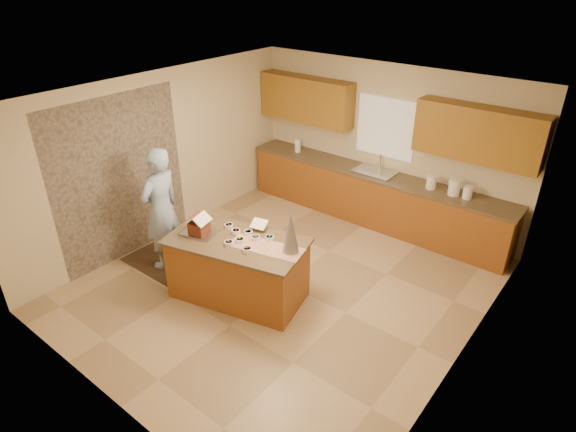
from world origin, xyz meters
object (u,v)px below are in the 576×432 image
object	(u,v)px
boy	(161,209)
gingerbread_house	(199,225)
tinsel_tree	(291,233)
island_base	(238,270)

from	to	relation	value
boy	gingerbread_house	size ratio (longest dim) A/B	5.67
tinsel_tree	boy	xyz separation A→B (m)	(-2.13, -0.32, -0.22)
tinsel_tree	boy	bearing A→B (deg)	-171.37
tinsel_tree	gingerbread_house	bearing A→B (deg)	-161.80
island_base	gingerbread_house	world-z (taller)	gingerbread_house
gingerbread_house	boy	bearing A→B (deg)	174.78
tinsel_tree	gingerbread_house	distance (m)	1.30
island_base	tinsel_tree	xyz separation A→B (m)	(0.72, 0.23, 0.73)
tinsel_tree	island_base	bearing A→B (deg)	-162.43
island_base	boy	world-z (taller)	boy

